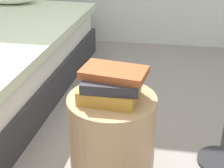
% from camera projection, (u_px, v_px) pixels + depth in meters
% --- Properties ---
extents(side_table, '(0.40, 0.40, 0.45)m').
position_uv_depth(side_table, '(112.00, 140.00, 1.59)').
color(side_table, tan).
rests_on(side_table, ground_plane).
extents(book_ochre, '(0.27, 0.22, 0.06)m').
position_uv_depth(book_ochre, '(110.00, 93.00, 1.46)').
color(book_ochre, '#B7842D').
rests_on(book_ochre, side_table).
extents(book_charcoal, '(0.24, 0.19, 0.04)m').
position_uv_depth(book_charcoal, '(112.00, 82.00, 1.44)').
color(book_charcoal, '#28282D').
rests_on(book_charcoal, book_ochre).
extents(book_rust, '(0.30, 0.20, 0.03)m').
position_uv_depth(book_rust, '(114.00, 72.00, 1.44)').
color(book_rust, '#994723').
rests_on(book_rust, book_charcoal).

